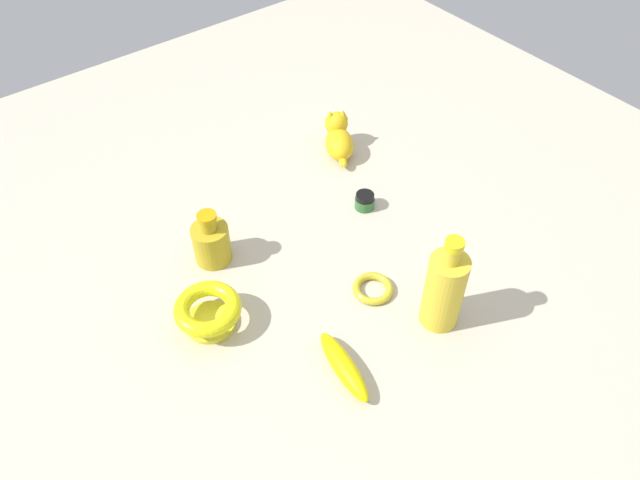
{
  "coord_description": "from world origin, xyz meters",
  "views": [
    {
      "loc": [
        -0.66,
        0.51,
        0.94
      ],
      "look_at": [
        0.0,
        0.0,
        0.07
      ],
      "focal_mm": 34.49,
      "sensor_mm": 36.0,
      "label": 1
    }
  ],
  "objects_px": {
    "bottle_short": "(211,242)",
    "cat_figurine": "(338,137)",
    "nail_polish_jar": "(365,201)",
    "bottle_tall": "(444,289)",
    "bangle": "(373,289)",
    "bowl": "(208,311)",
    "banana": "(344,366)"
  },
  "relations": [
    {
      "from": "bangle",
      "to": "banana",
      "type": "xyz_separation_m",
      "value": [
        -0.11,
        0.16,
        0.01
      ]
    },
    {
      "from": "bowl",
      "to": "cat_figurine",
      "type": "bearing_deg",
      "value": -63.62
    },
    {
      "from": "bottle_short",
      "to": "cat_figurine",
      "type": "height_order",
      "value": "bottle_short"
    },
    {
      "from": "bowl",
      "to": "bottle_short",
      "type": "distance_m",
      "value": 0.17
    },
    {
      "from": "bowl",
      "to": "banana",
      "type": "relative_size",
      "value": 0.8
    },
    {
      "from": "nail_polish_jar",
      "to": "bottle_tall",
      "type": "xyz_separation_m",
      "value": [
        -0.32,
        0.09,
        0.07
      ]
    },
    {
      "from": "bottle_short",
      "to": "banana",
      "type": "bearing_deg",
      "value": -174.02
    },
    {
      "from": "bowl",
      "to": "banana",
      "type": "bearing_deg",
      "value": -150.73
    },
    {
      "from": "bottle_tall",
      "to": "cat_figurine",
      "type": "height_order",
      "value": "bottle_tall"
    },
    {
      "from": "nail_polish_jar",
      "to": "bowl",
      "type": "distance_m",
      "value": 0.44
    },
    {
      "from": "bottle_tall",
      "to": "nail_polish_jar",
      "type": "bearing_deg",
      "value": -15.93
    },
    {
      "from": "nail_polish_jar",
      "to": "bangle",
      "type": "relative_size",
      "value": 0.55
    },
    {
      "from": "nail_polish_jar",
      "to": "banana",
      "type": "xyz_separation_m",
      "value": [
        -0.3,
        0.3,
        0.0
      ]
    },
    {
      "from": "bottle_tall",
      "to": "bowl",
      "type": "distance_m",
      "value": 0.43
    },
    {
      "from": "bottle_short",
      "to": "bangle",
      "type": "distance_m",
      "value": 0.33
    },
    {
      "from": "bottle_tall",
      "to": "bangle",
      "type": "distance_m",
      "value": 0.16
    },
    {
      "from": "nail_polish_jar",
      "to": "bottle_tall",
      "type": "height_order",
      "value": "bottle_tall"
    },
    {
      "from": "banana",
      "to": "bowl",
      "type": "bearing_deg",
      "value": -141.05
    },
    {
      "from": "bowl",
      "to": "bangle",
      "type": "xyz_separation_m",
      "value": [
        -0.13,
        -0.29,
        -0.03
      ]
    },
    {
      "from": "bangle",
      "to": "banana",
      "type": "relative_size",
      "value": 0.52
    },
    {
      "from": "banana",
      "to": "bangle",
      "type": "bearing_deg",
      "value": 132.96
    },
    {
      "from": "bangle",
      "to": "cat_figurine",
      "type": "height_order",
      "value": "cat_figurine"
    },
    {
      "from": "banana",
      "to": "cat_figurine",
      "type": "bearing_deg",
      "value": 151.51
    },
    {
      "from": "bottle_tall",
      "to": "cat_figurine",
      "type": "bearing_deg",
      "value": -18.43
    },
    {
      "from": "bottle_short",
      "to": "bottle_tall",
      "type": "bearing_deg",
      "value": -147.09
    },
    {
      "from": "bottle_short",
      "to": "nail_polish_jar",
      "type": "bearing_deg",
      "value": -102.16
    },
    {
      "from": "bottle_short",
      "to": "banana",
      "type": "height_order",
      "value": "bottle_short"
    },
    {
      "from": "bowl",
      "to": "bottle_short",
      "type": "xyz_separation_m",
      "value": [
        0.14,
        -0.09,
        0.01
      ]
    },
    {
      "from": "banana",
      "to": "nail_polish_jar",
      "type": "bearing_deg",
      "value": 144.04
    },
    {
      "from": "nail_polish_jar",
      "to": "bottle_tall",
      "type": "bearing_deg",
      "value": 164.07
    },
    {
      "from": "nail_polish_jar",
      "to": "cat_figurine",
      "type": "bearing_deg",
      "value": -22.46
    },
    {
      "from": "nail_polish_jar",
      "to": "bottle_short",
      "type": "height_order",
      "value": "bottle_short"
    }
  ]
}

